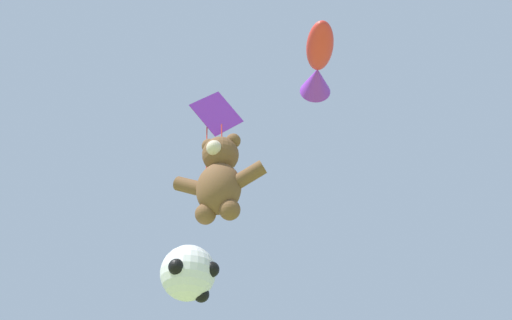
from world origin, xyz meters
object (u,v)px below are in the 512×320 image
object	(u,v)px
diamond_kite	(217,119)
soccer_ball_kite	(189,273)
fish_kite_crimson	(318,64)
teddy_bear_kite	(219,177)

from	to	relation	value
diamond_kite	soccer_ball_kite	bearing A→B (deg)	-77.54
soccer_ball_kite	fish_kite_crimson	xyz separation A→B (m)	(2.53, 0.71, 5.08)
fish_kite_crimson	soccer_ball_kite	bearing A→B (deg)	-164.40
fish_kite_crimson	diamond_kite	distance (m)	2.96
soccer_ball_kite	teddy_bear_kite	bearing A→B (deg)	-24.24
diamond_kite	teddy_bear_kite	bearing A→B (deg)	-61.64
soccer_ball_kite	diamond_kite	distance (m)	5.03
teddy_bear_kite	soccer_ball_kite	size ratio (longest dim) A/B	1.76
teddy_bear_kite	diamond_kite	bearing A→B (deg)	118.36
teddy_bear_kite	fish_kite_crimson	xyz separation A→B (m)	(1.92, 0.98, 3.37)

